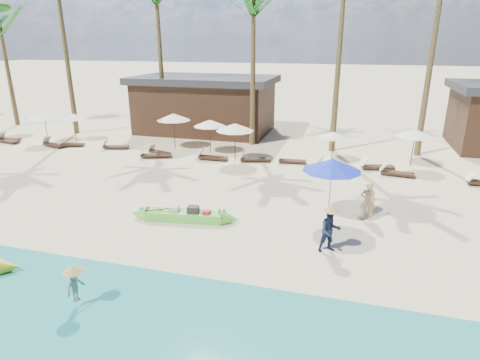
# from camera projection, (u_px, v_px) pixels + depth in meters

# --- Properties ---
(ground) EXTENTS (240.00, 240.00, 0.00)m
(ground) POSITION_uv_depth(u_px,v_px,m) (247.00, 244.00, 14.39)
(ground) COLOR beige
(ground) RESTS_ON ground
(wet_sand_strip) EXTENTS (240.00, 4.50, 0.01)m
(wet_sand_strip) POSITION_uv_depth(u_px,v_px,m) (195.00, 337.00, 9.85)
(wet_sand_strip) COLOR tan
(wet_sand_strip) RESTS_ON ground
(green_canoe) EXTENTS (5.00, 1.08, 0.64)m
(green_canoe) POSITION_uv_depth(u_px,v_px,m) (184.00, 216.00, 16.18)
(green_canoe) COLOR #57CD3E
(green_canoe) RESTS_ON ground
(tourist) EXTENTS (0.60, 0.39, 1.63)m
(tourist) POSITION_uv_depth(u_px,v_px,m) (368.00, 201.00, 16.06)
(tourist) COLOR tan
(tourist) RESTS_ON ground
(vendor_green) EXTENTS (0.94, 0.86, 1.57)m
(vendor_green) POSITION_uv_depth(u_px,v_px,m) (330.00, 231.00, 13.63)
(vendor_green) COLOR #16213E
(vendor_green) RESTS_ON ground
(vendor_yellow) EXTENTS (0.41, 0.65, 0.96)m
(vendor_yellow) POSITION_uv_depth(u_px,v_px,m) (75.00, 285.00, 10.79)
(vendor_yellow) COLOR gray
(vendor_yellow) RESTS_ON ground
(blue_umbrella) EXTENTS (2.35, 2.35, 2.53)m
(blue_umbrella) POSITION_uv_depth(u_px,v_px,m) (332.00, 165.00, 15.71)
(blue_umbrella) COLOR #99999E
(blue_umbrella) RESTS_ON ground
(lounger_0_right) EXTENTS (2.00, 0.98, 0.65)m
(lounger_0_right) POSITION_uv_depth(u_px,v_px,m) (5.00, 139.00, 28.86)
(lounger_0_right) COLOR #392417
(lounger_0_right) RESTS_ON ground
(resort_parasol_1) EXTENTS (2.08, 2.08, 2.15)m
(resort_parasol_1) POSITION_uv_depth(u_px,v_px,m) (44.00, 116.00, 28.06)
(resort_parasol_1) COLOR #392417
(resort_parasol_1) RESTS_ON ground
(lounger_1_left) EXTENTS (1.90, 0.91, 0.62)m
(lounger_1_left) POSITION_uv_depth(u_px,v_px,m) (7.00, 140.00, 28.56)
(lounger_1_left) COLOR #392417
(lounger_1_left) RESTS_ON ground
(lounger_1_right) EXTENTS (1.86, 0.97, 0.61)m
(lounger_1_right) POSITION_uv_depth(u_px,v_px,m) (53.00, 144.00, 27.46)
(lounger_1_right) COLOR #392417
(lounger_1_right) RESTS_ON ground
(resort_parasol_2) EXTENTS (1.89, 1.89, 1.95)m
(resort_parasol_2) POSITION_uv_depth(u_px,v_px,m) (73.00, 117.00, 28.70)
(resort_parasol_2) COLOR #392417
(resort_parasol_2) RESTS_ON ground
(lounger_2_left) EXTENTS (1.69, 0.97, 0.55)m
(lounger_2_left) POSITION_uv_depth(u_px,v_px,m) (71.00, 144.00, 27.54)
(lounger_2_left) COLOR #392417
(lounger_2_left) RESTS_ON ground
(resort_parasol_3) EXTENTS (2.26, 2.26, 2.33)m
(resort_parasol_3) POSITION_uv_depth(u_px,v_px,m) (174.00, 117.00, 26.65)
(resort_parasol_3) COLOR #392417
(resort_parasol_3) RESTS_ON ground
(lounger_3_left) EXTENTS (1.81, 0.93, 0.59)m
(lounger_3_left) POSITION_uv_depth(u_px,v_px,m) (114.00, 146.00, 26.94)
(lounger_3_left) COLOR #392417
(lounger_3_left) RESTS_ON ground
(lounger_3_right) EXTENTS (1.70, 0.96, 0.55)m
(lounger_3_right) POSITION_uv_depth(u_px,v_px,m) (158.00, 151.00, 25.70)
(lounger_3_right) COLOR #392417
(lounger_3_right) RESTS_ON ground
(resort_parasol_4) EXTENTS (2.08, 2.08, 2.15)m
(resort_parasol_4) POSITION_uv_depth(u_px,v_px,m) (210.00, 123.00, 25.50)
(resort_parasol_4) COLOR #392417
(resort_parasol_4) RESTS_ON ground
(lounger_4_left) EXTENTS (1.97, 1.16, 0.64)m
(lounger_4_left) POSITION_uv_depth(u_px,v_px,m) (153.00, 154.00, 24.90)
(lounger_4_left) COLOR #392417
(lounger_4_left) RESTS_ON ground
(lounger_4_right) EXTENTS (1.89, 0.60, 0.64)m
(lounger_4_right) POSITION_uv_depth(u_px,v_px,m) (211.00, 156.00, 24.46)
(lounger_4_right) COLOR #392417
(lounger_4_right) RESTS_ON ground
(resort_parasol_5) EXTENTS (2.25, 2.25, 2.32)m
(resort_parasol_5) POSITION_uv_depth(u_px,v_px,m) (235.00, 127.00, 23.53)
(resort_parasol_5) COLOR #392417
(resort_parasol_5) RESTS_ON ground
(lounger_5_left) EXTENTS (2.00, 1.07, 0.65)m
(lounger_5_left) POSITION_uv_depth(u_px,v_px,m) (253.00, 158.00, 24.10)
(lounger_5_left) COLOR #392417
(lounger_5_left) RESTS_ON ground
(resort_parasol_6) EXTENTS (1.80, 1.80, 1.85)m
(resort_parasol_6) POSITION_uv_depth(u_px,v_px,m) (333.00, 135.00, 23.56)
(resort_parasol_6) COLOR #392417
(resort_parasol_6) RESTS_ON ground
(lounger_6_left) EXTENTS (1.73, 0.68, 0.57)m
(lounger_6_left) POSITION_uv_depth(u_px,v_px,m) (290.00, 160.00, 23.80)
(lounger_6_left) COLOR #392417
(lounger_6_left) RESTS_ON ground
(lounger_6_right) EXTENTS (1.98, 1.10, 0.64)m
(lounger_6_right) POSITION_uv_depth(u_px,v_px,m) (330.00, 167.00, 22.35)
(lounger_6_right) COLOR #392417
(lounger_6_right) RESTS_ON ground
(resort_parasol_7) EXTENTS (2.12, 2.12, 2.18)m
(resort_parasol_7) POSITION_uv_depth(u_px,v_px,m) (415.00, 133.00, 22.61)
(resort_parasol_7) COLOR #392417
(resort_parasol_7) RESTS_ON ground
(lounger_7_left) EXTENTS (1.96, 0.95, 0.64)m
(lounger_7_left) POSITION_uv_depth(u_px,v_px,m) (375.00, 166.00, 22.62)
(lounger_7_left) COLOR #392417
(lounger_7_left) RESTS_ON ground
(lounger_7_right) EXTENTS (1.84, 0.76, 0.61)m
(lounger_7_right) POSITION_uv_depth(u_px,v_px,m) (395.00, 172.00, 21.59)
(lounger_7_right) COLOR #392417
(lounger_7_right) RESTS_ON ground
(palm_2) EXTENTS (2.08, 2.08, 11.33)m
(palm_2) POSITION_uv_depth(u_px,v_px,m) (157.00, 6.00, 27.75)
(palm_2) COLOR brown
(palm_2) RESTS_ON ground
(palm_3) EXTENTS (2.08, 2.08, 10.52)m
(palm_3) POSITION_uv_depth(u_px,v_px,m) (254.00, 13.00, 25.41)
(palm_3) COLOR brown
(palm_3) RESTS_ON ground
(pavilion_west) EXTENTS (10.80, 6.60, 4.30)m
(pavilion_west) POSITION_uv_depth(u_px,v_px,m) (205.00, 104.00, 31.63)
(pavilion_west) COLOR #392417
(pavilion_west) RESTS_ON ground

